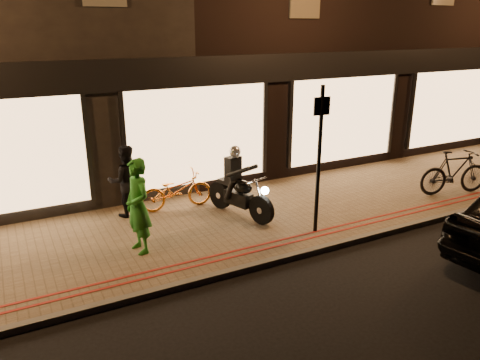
% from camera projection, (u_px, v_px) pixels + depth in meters
% --- Properties ---
extents(ground, '(90.00, 90.00, 0.00)m').
position_uv_depth(ground, '(284.00, 263.00, 8.65)').
color(ground, black).
rests_on(ground, ground).
extents(sidewalk, '(50.00, 4.00, 0.12)m').
position_uv_depth(sidewalk, '(235.00, 222.00, 10.31)').
color(sidewalk, '#756248').
rests_on(sidewalk, ground).
extents(kerb_stone, '(50.00, 0.14, 0.12)m').
position_uv_depth(kerb_stone, '(283.00, 259.00, 8.67)').
color(kerb_stone, '#59544C').
rests_on(kerb_stone, ground).
extents(red_kerb_lines, '(50.00, 0.26, 0.01)m').
position_uv_depth(red_kerb_lines, '(269.00, 245.00, 9.07)').
color(red_kerb_lines, maroon).
rests_on(red_kerb_lines, sidewalk).
extents(building_row, '(48.00, 10.11, 8.50)m').
position_uv_depth(building_row, '(135.00, 23.00, 14.87)').
color(building_row, black).
rests_on(building_row, ground).
extents(motorcycle, '(0.78, 1.89, 1.59)m').
position_uv_depth(motorcycle, '(239.00, 189.00, 10.35)').
color(motorcycle, black).
rests_on(motorcycle, sidewalk).
extents(sign_post, '(0.35, 0.09, 3.00)m').
position_uv_depth(sign_post, '(319.00, 153.00, 9.20)').
color(sign_post, black).
rests_on(sign_post, sidewalk).
extents(bicycle_gold, '(1.72, 0.68, 0.89)m').
position_uv_depth(bicycle_gold, '(176.00, 190.00, 10.79)').
color(bicycle_gold, orange).
rests_on(bicycle_gold, sidewalk).
extents(bicycle_dark, '(1.96, 0.99, 1.13)m').
position_uv_depth(bicycle_dark, '(454.00, 172.00, 11.70)').
color(bicycle_dark, black).
rests_on(bicycle_dark, sidewalk).
extents(person_green, '(0.55, 0.73, 1.81)m').
position_uv_depth(person_green, '(138.00, 206.00, 8.59)').
color(person_green, '#237920').
rests_on(person_green, sidewalk).
extents(person_dark, '(0.84, 0.68, 1.61)m').
position_uv_depth(person_dark, '(126.00, 181.00, 10.28)').
color(person_dark, black).
rests_on(person_dark, sidewalk).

